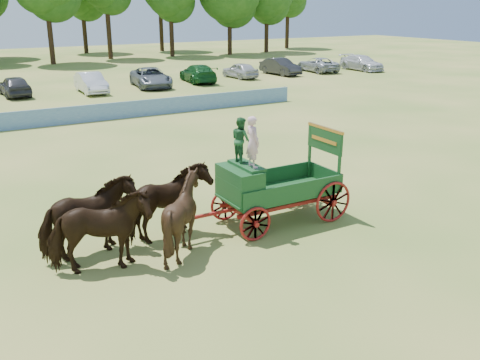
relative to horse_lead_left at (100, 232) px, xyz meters
name	(u,v)px	position (x,y,z in m)	size (l,w,h in m)	color
ground	(299,205)	(7.54, 1.39, -1.15)	(160.00, 160.00, 0.00)	tan
horse_lead_left	(100,232)	(0.00, 0.00, 0.00)	(1.24, 2.71, 2.29)	black
horse_lead_right	(88,219)	(0.00, 1.10, 0.00)	(1.24, 2.71, 2.29)	black
horse_wheel_left	(183,215)	(2.40, 0.00, 0.00)	(1.85, 2.08, 2.30)	black
horse_wheel_right	(168,203)	(2.40, 1.10, 0.00)	(1.24, 2.71, 2.29)	black
farm_dray	(261,179)	(5.38, 0.56, 0.44)	(6.00, 2.00, 3.73)	#9F220F
sponsor_banner	(116,111)	(6.54, 19.39, -0.62)	(26.00, 0.08, 1.05)	#1C5399
parked_cars	(128,79)	(11.53, 31.67, -0.36)	(58.22, 7.38, 1.65)	silver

